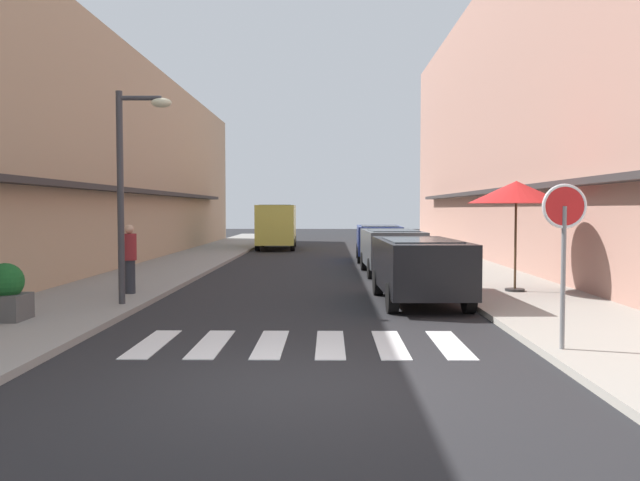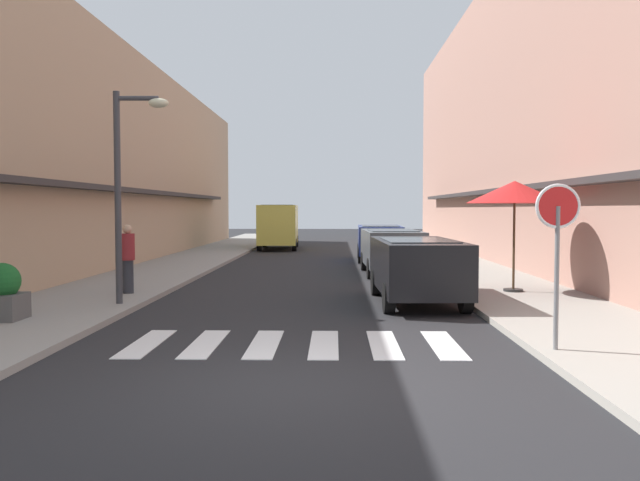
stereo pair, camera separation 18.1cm
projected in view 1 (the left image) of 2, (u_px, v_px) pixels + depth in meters
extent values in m
plane|color=#232326|center=(317.00, 266.00, 24.42)|extent=(90.81, 90.81, 0.00)
cube|color=gray|center=(181.00, 265.00, 24.49)|extent=(3.15, 57.79, 0.12)
cube|color=#9E998E|center=(454.00, 265.00, 24.35)|extent=(3.15, 57.79, 0.12)
cube|color=tan|center=(82.00, 161.00, 25.42)|extent=(5.00, 39.15, 8.05)
cube|color=#332D2D|center=(152.00, 192.00, 25.44)|extent=(0.50, 27.40, 0.16)
cube|color=#A87A6B|center=(556.00, 118.00, 25.08)|extent=(5.00, 39.15, 11.32)
cube|color=#332D2D|center=(484.00, 192.00, 25.26)|extent=(0.50, 27.40, 0.16)
cube|color=silver|center=(152.00, 344.00, 10.40)|extent=(0.45, 2.20, 0.01)
cube|color=silver|center=(211.00, 344.00, 10.39)|extent=(0.45, 2.20, 0.01)
cube|color=silver|center=(271.00, 344.00, 10.37)|extent=(0.45, 2.20, 0.01)
cube|color=silver|center=(330.00, 344.00, 10.36)|extent=(0.45, 2.20, 0.01)
cube|color=silver|center=(390.00, 344.00, 10.35)|extent=(0.45, 2.20, 0.01)
cube|color=silver|center=(450.00, 344.00, 10.33)|extent=(0.45, 2.20, 0.01)
cube|color=black|center=(419.00, 265.00, 14.84)|extent=(1.88, 4.36, 1.13)
cube|color=black|center=(421.00, 252.00, 14.61)|extent=(1.54, 2.46, 0.56)
cylinder|color=black|center=(378.00, 282.00, 16.27)|extent=(0.24, 0.65, 0.64)
cylinder|color=black|center=(441.00, 282.00, 16.30)|extent=(0.24, 0.65, 0.64)
cylinder|color=black|center=(392.00, 298.00, 13.43)|extent=(0.24, 0.65, 0.64)
cylinder|color=black|center=(469.00, 298.00, 13.45)|extent=(0.24, 0.65, 0.64)
cube|color=#4C5156|center=(392.00, 248.00, 21.40)|extent=(1.86, 4.29, 1.13)
cube|color=black|center=(392.00, 239.00, 21.17)|extent=(1.53, 2.42, 0.56)
cylinder|color=black|center=(364.00, 261.00, 22.82)|extent=(0.24, 0.65, 0.64)
cylinder|color=black|center=(409.00, 261.00, 22.84)|extent=(0.24, 0.65, 0.64)
cylinder|color=black|center=(371.00, 269.00, 20.02)|extent=(0.24, 0.65, 0.64)
cylinder|color=black|center=(423.00, 269.00, 20.04)|extent=(0.24, 0.65, 0.64)
cube|color=navy|center=(379.00, 239.00, 27.02)|extent=(1.86, 4.20, 1.13)
cube|color=black|center=(379.00, 232.00, 26.80)|extent=(1.53, 2.37, 0.56)
cylinder|color=black|center=(359.00, 251.00, 28.45)|extent=(0.24, 0.65, 0.64)
cylinder|color=black|center=(395.00, 251.00, 28.39)|extent=(0.24, 0.65, 0.64)
cylinder|color=black|center=(360.00, 255.00, 25.72)|extent=(0.24, 0.65, 0.64)
cylinder|color=black|center=(400.00, 255.00, 25.65)|extent=(0.24, 0.65, 0.64)
cube|color=#D8CC4C|center=(277.00, 224.00, 34.90)|extent=(2.12, 5.46, 2.03)
cube|color=black|center=(276.00, 210.00, 34.60)|extent=(1.74, 3.08, 0.56)
cylinder|color=black|center=(262.00, 241.00, 36.72)|extent=(0.24, 0.65, 0.64)
cylinder|color=black|center=(294.00, 241.00, 36.75)|extent=(0.24, 0.65, 0.64)
cylinder|color=black|center=(258.00, 245.00, 33.16)|extent=(0.24, 0.65, 0.64)
cylinder|color=black|center=(293.00, 245.00, 33.19)|extent=(0.24, 0.65, 0.64)
cylinder|color=slate|center=(563.00, 278.00, 9.43)|extent=(0.07, 0.07, 2.08)
cylinder|color=red|center=(564.00, 206.00, 9.38)|extent=(0.64, 0.03, 0.64)
torus|color=white|center=(564.00, 206.00, 9.38)|extent=(0.65, 0.05, 0.65)
cylinder|color=#38383D|center=(121.00, 198.00, 13.88)|extent=(0.14, 0.14, 4.54)
cylinder|color=#38383D|center=(140.00, 98.00, 13.77)|extent=(0.90, 0.10, 0.10)
ellipsoid|color=beige|center=(161.00, 103.00, 13.77)|extent=(0.44, 0.28, 0.20)
cylinder|color=#262626|center=(515.00, 290.00, 16.14)|extent=(0.48, 0.48, 0.06)
cylinder|color=#4C3823|center=(515.00, 242.00, 16.08)|extent=(0.06, 0.06, 2.45)
cone|color=red|center=(516.00, 192.00, 16.02)|extent=(2.36, 2.36, 0.55)
cube|color=#4C4C4C|center=(6.00, 307.00, 11.93)|extent=(0.74, 0.74, 0.48)
sphere|color=#195623|center=(5.00, 281.00, 11.90)|extent=(0.67, 0.67, 0.67)
cylinder|color=#282B33|center=(130.00, 277.00, 15.67)|extent=(0.26, 0.26, 0.81)
cylinder|color=maroon|center=(129.00, 247.00, 15.64)|extent=(0.34, 0.34, 0.64)
sphere|color=tan|center=(129.00, 229.00, 15.62)|extent=(0.22, 0.22, 0.22)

